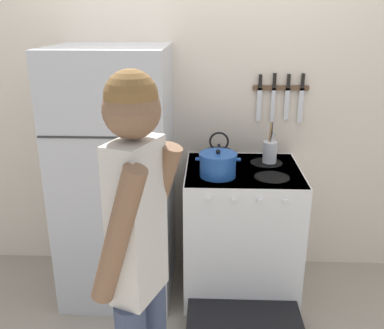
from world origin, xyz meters
The scene contains 9 objects.
ground_plane centered at (0.00, 0.00, 0.00)m, with size 14.00×14.00×0.00m, color gray.
wall_back centered at (0.00, 0.03, 1.27)m, with size 10.00×0.06×2.55m.
refrigerator centered at (-0.53, -0.35, 0.83)m, with size 0.71×0.72×1.67m.
stove_range centered at (0.30, -0.38, 0.44)m, with size 0.75×1.39×0.89m.
dutch_oven_pot centered at (0.13, -0.47, 0.97)m, with size 0.28×0.23×0.17m.
tea_kettle centered at (0.15, -0.20, 0.95)m, with size 0.22×0.17×0.21m.
utensil_jar centered at (0.49, -0.20, 0.97)m, with size 0.09×0.09×0.27m.
person centered at (-0.19, -1.56, 0.96)m, with size 0.35×0.40×1.68m.
wall_knife_strip centered at (0.56, -0.02, 1.36)m, with size 0.38×0.03×0.34m.
Camera 1 is at (0.07, -2.95, 1.85)m, focal length 40.00 mm.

